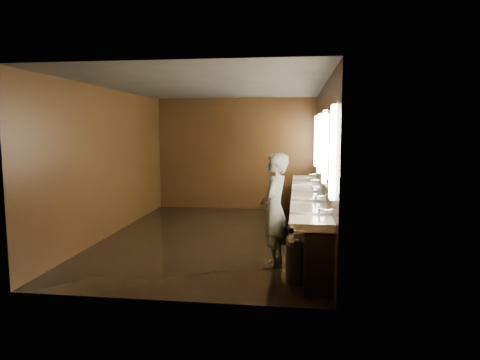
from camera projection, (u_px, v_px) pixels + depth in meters
floor at (213, 238)px, 8.05m from camera, size 6.00×6.00×0.00m
ceiling at (212, 86)px, 7.71m from camera, size 4.00×6.00×0.02m
wall_back at (236, 154)px, 10.83m from camera, size 4.00×0.02×2.80m
wall_front at (162, 184)px, 4.93m from camera, size 4.00×0.02×2.80m
wall_left at (110, 162)px, 8.14m from camera, size 0.02×6.00×2.80m
wall_right at (323, 165)px, 7.62m from camera, size 0.02×6.00×2.80m
sink_counter at (310, 214)px, 7.75m from camera, size 0.55×5.40×1.01m
mirror_band at (322, 145)px, 7.58m from camera, size 0.06×5.03×1.15m
person at (274, 210)px, 6.30m from camera, size 0.51×0.68×1.69m
trash_bin at (298, 263)px, 5.69m from camera, size 0.33×0.33×0.51m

